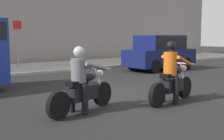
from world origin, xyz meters
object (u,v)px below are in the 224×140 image
motorcycle_with_rider_gray (82,85)px  parked_hatchback_navy (160,52)px  street_sign_post (17,39)px  motorcycle_with_rider_orange_stripe (172,78)px

motorcycle_with_rider_gray → parked_hatchback_navy: bearing=30.4°
motorcycle_with_rider_gray → street_sign_post: street_sign_post is taller
motorcycle_with_rider_gray → parked_hatchback_navy: 9.06m
parked_hatchback_navy → street_sign_post: street_sign_post is taller
motorcycle_with_rider_orange_stripe → street_sign_post: street_sign_post is taller
parked_hatchback_navy → motorcycle_with_rider_gray: bearing=-149.6°
street_sign_post → motorcycle_with_rider_gray: bearing=-102.6°
motorcycle_with_rider_orange_stripe → motorcycle_with_rider_gray: 2.48m
motorcycle_with_rider_orange_stripe → parked_hatchback_navy: 7.54m
motorcycle_with_rider_orange_stripe → parked_hatchback_navy: bearing=44.0°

